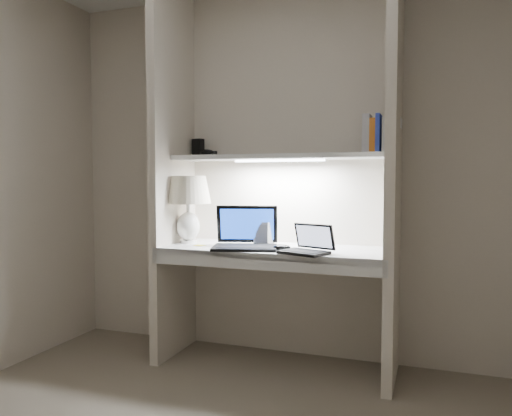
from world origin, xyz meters
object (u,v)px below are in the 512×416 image
at_px(table_lamp, 188,198).
at_px(book_row, 382,135).
at_px(laptop_netbook, 308,246).
at_px(speaker, 264,233).
at_px(laptop_main, 246,238).

distance_m(table_lamp, book_row, 1.34).
relative_size(laptop_netbook, speaker, 2.11).
relative_size(laptop_main, book_row, 1.99).
bearing_deg(speaker, laptop_netbook, -22.99).
height_order(laptop_main, laptop_netbook, laptop_main).
bearing_deg(book_row, speaker, -176.75).
bearing_deg(speaker, table_lamp, -160.00).
bearing_deg(laptop_main, laptop_netbook, -28.99).
relative_size(laptop_main, laptop_netbook, 1.45).
relative_size(speaker, book_row, 0.65).
xyz_separation_m(table_lamp, book_row, (1.27, 0.11, 0.40)).
xyz_separation_m(table_lamp, speaker, (0.52, 0.07, -0.23)).
height_order(laptop_main, book_row, book_row).
xyz_separation_m(laptop_main, speaker, (0.07, 0.16, 0.02)).
height_order(table_lamp, book_row, book_row).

